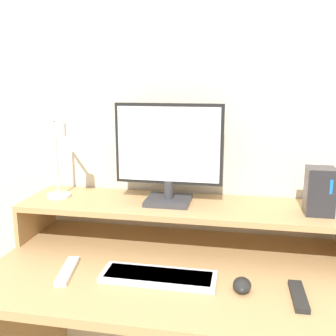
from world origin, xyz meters
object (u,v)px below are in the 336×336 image
object	(u,v)px
monitor	(169,152)
remote_control	(67,271)
mouse	(242,285)
router_dock	(320,191)
remote_secondary	(299,296)
keyboard	(158,276)
desk_lamp	(59,162)

from	to	relation	value
monitor	remote_control	distance (m)	0.56
mouse	remote_control	xyz separation A→B (m)	(-0.58, 0.00, -0.01)
router_dock	remote_secondary	distance (m)	0.41
monitor	remote_control	world-z (taller)	monitor
monitor	keyboard	xyz separation A→B (m)	(0.02, -0.31, -0.36)
desk_lamp	router_dock	world-z (taller)	desk_lamp
desk_lamp	keyboard	bearing A→B (deg)	-28.74
mouse	monitor	bearing A→B (deg)	132.13
router_dock	mouse	bearing A→B (deg)	-131.54
monitor	remote_control	bearing A→B (deg)	-131.64
desk_lamp	monitor	bearing A→B (deg)	8.00
monitor	keyboard	distance (m)	0.47
remote_control	remote_secondary	distance (m)	0.75
desk_lamp	remote_secondary	world-z (taller)	desk_lamp
remote_control	router_dock	bearing A→B (deg)	19.18
desk_lamp	keyboard	distance (m)	0.60
keyboard	mouse	size ratio (longest dim) A/B	4.51
keyboard	remote_secondary	world-z (taller)	keyboard
desk_lamp	remote_control	xyz separation A→B (m)	(0.14, -0.26, -0.32)
remote_control	keyboard	bearing A→B (deg)	2.88
monitor	remote_control	xyz separation A→B (m)	(-0.29, -0.32, -0.36)
router_dock	remote_control	world-z (taller)	router_dock
monitor	remote_secondary	bearing A→B (deg)	-36.51
mouse	remote_secondary	distance (m)	0.17
mouse	remote_secondary	size ratio (longest dim) A/B	0.50
remote_control	desk_lamp	bearing A→B (deg)	117.95
remote_control	mouse	bearing A→B (deg)	-0.16
keyboard	router_dock	bearing A→B (deg)	27.60
remote_secondary	monitor	bearing A→B (deg)	143.49
keyboard	remote_control	xyz separation A→B (m)	(-0.31, -0.02, -0.00)
remote_secondary	router_dock	bearing A→B (deg)	73.16
router_dock	mouse	xyz separation A→B (m)	(-0.26, -0.30, -0.23)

